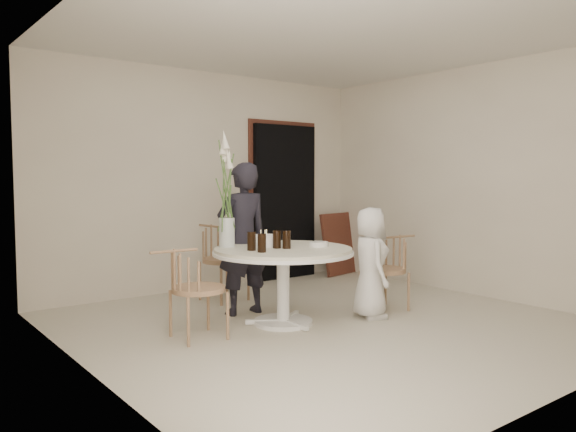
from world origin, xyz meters
TOP-DOWN VIEW (x-y plane):
  - ground at (0.00, 0.00)m, footprint 4.50×4.50m
  - room_shell at (0.00, 0.00)m, footprint 4.50×4.50m
  - doorway at (1.15, 2.19)m, footprint 1.00×0.10m
  - door_trim at (1.15, 2.23)m, footprint 1.12×0.03m
  - table at (-0.35, 0.25)m, footprint 1.33×1.33m
  - picture_frame at (1.95, 1.95)m, footprint 0.69×0.32m
  - chair_far at (-0.26, 1.60)m, footprint 0.51×0.54m
  - chair_right at (0.94, 0.04)m, footprint 0.50×0.47m
  - chair_left at (-1.32, 0.33)m, footprint 0.50×0.46m
  - girl at (-0.43, 0.83)m, footprint 0.58×0.40m
  - boy at (0.49, -0.08)m, footprint 0.54×0.63m
  - birthday_cake at (-0.43, 0.43)m, footprint 0.23×0.23m
  - cola_tumbler_a at (-0.69, 0.12)m, footprint 0.09×0.09m
  - cola_tumbler_b at (-0.36, 0.19)m, footprint 0.09×0.09m
  - cola_tumbler_c at (-0.69, 0.27)m, footprint 0.10×0.10m
  - cola_tumbler_d at (-0.41, 0.26)m, footprint 0.09×0.09m
  - plate_stack at (-0.02, 0.11)m, footprint 0.22×0.22m
  - flower_vase at (-0.73, 0.63)m, footprint 0.15×0.15m

SIDE VIEW (x-z plane):
  - ground at x=0.00m, z-range 0.00..0.00m
  - picture_frame at x=1.95m, z-range 0.00..0.88m
  - chair_right at x=0.94m, z-range 0.11..0.89m
  - chair_left at x=-1.32m, z-range 0.12..0.91m
  - chair_far at x=-0.26m, z-range 0.12..0.97m
  - boy at x=0.49m, z-range 0.00..1.10m
  - table at x=-0.35m, z-range 0.25..0.98m
  - plate_stack at x=-0.02m, z-range 0.73..0.78m
  - girl at x=-0.43m, z-range 0.00..1.54m
  - birthday_cake at x=-0.43m, z-range 0.71..0.87m
  - cola_tumbler_a at x=-0.69m, z-range 0.73..0.89m
  - cola_tumbler_d at x=-0.41m, z-range 0.73..0.90m
  - cola_tumbler_b at x=-0.36m, z-range 0.73..0.90m
  - cola_tumbler_c at x=-0.69m, z-range 0.73..0.90m
  - doorway at x=1.15m, z-range 0.00..2.10m
  - door_trim at x=1.15m, z-range 0.00..2.22m
  - flower_vase at x=-0.73m, z-range 0.64..1.74m
  - room_shell at x=0.00m, z-range -0.63..3.87m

